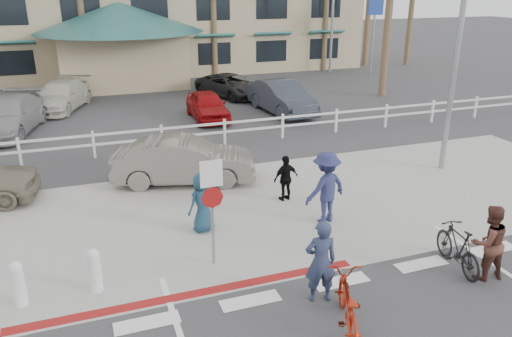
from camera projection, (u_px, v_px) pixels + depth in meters
name	position (u px, v px, depth m)	size (l,w,h in m)	color
ground	(356.00, 298.00, 9.86)	(140.00, 140.00, 0.00)	#333335
sidewalk_plaza	(272.00, 207.00, 13.82)	(22.00, 7.00, 0.01)	gray
cross_street	(230.00, 162.00, 17.35)	(40.00, 5.00, 0.01)	#333335
parking_lot	(176.00, 104.00, 25.73)	(50.00, 16.00, 0.01)	#333335
curb_red	(193.00, 294.00, 9.96)	(7.00, 0.25, 0.02)	maroon
rail_fence	(227.00, 132.00, 19.10)	(29.40, 0.16, 1.00)	silver
sign_post	(212.00, 204.00, 10.56)	(0.50, 0.10, 2.90)	gray
bollard_0	(95.00, 270.00, 9.93)	(0.26, 0.26, 0.95)	silver
bollard_1	(18.00, 284.00, 9.49)	(0.26, 0.26, 0.95)	silver
streetlight_0	(460.00, 30.00, 15.20)	(0.60, 2.00, 9.00)	gray
streetlight_1	(333.00, 1.00, 33.17)	(0.60, 2.00, 9.50)	gray
info_sign	(373.00, 32.00, 32.72)	(1.20, 0.16, 5.60)	navy
bike_red	(347.00, 304.00, 8.85)	(0.65, 1.86, 0.98)	maroon
rider_red	(321.00, 262.00, 9.51)	(0.62, 0.41, 1.71)	#272F4B
bike_black	(458.00, 248.00, 10.73)	(0.47, 1.67, 1.00)	black
rider_black	(488.00, 242.00, 10.28)	(0.80, 0.62, 1.65)	#502C22
pedestrian_a	(326.00, 188.00, 12.71)	(1.23, 0.71, 1.90)	navy
pedestrian_child	(286.00, 178.00, 14.09)	(0.78, 0.33, 1.34)	black
pedestrian_b	(202.00, 203.00, 12.29)	(0.75, 0.49, 1.53)	#18374C
car_white_sedan	(184.00, 160.00, 15.35)	(1.51, 4.34, 1.43)	#68625A
lot_car_1	(8.00, 116.00, 20.50)	(2.05, 5.03, 1.46)	gray
lot_car_2	(207.00, 106.00, 22.58)	(1.50, 3.72, 1.27)	maroon
lot_car_3	(282.00, 97.00, 23.63)	(1.61, 4.62, 1.52)	#292E38
lot_car_4	(60.00, 96.00, 24.33)	(1.89, 4.65, 1.35)	beige
lot_car_5	(230.00, 86.00, 27.12)	(2.01, 4.37, 1.21)	black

